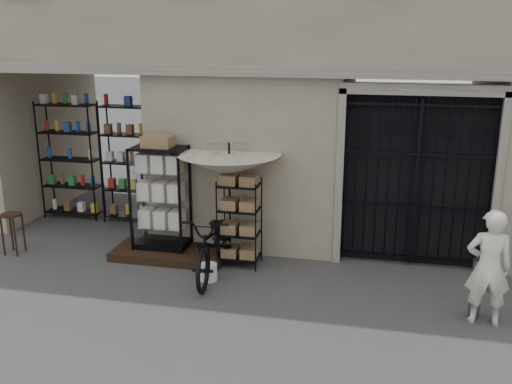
% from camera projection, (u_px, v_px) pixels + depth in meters
% --- Properties ---
extents(ground, '(80.00, 80.00, 0.00)m').
position_uv_depth(ground, '(289.00, 311.00, 8.18)').
color(ground, black).
rests_on(ground, ground).
extents(shop_recess, '(3.00, 1.70, 3.00)m').
position_uv_depth(shop_recess, '(90.00, 155.00, 11.35)').
color(shop_recess, black).
rests_on(shop_recess, ground).
extents(shop_shelving, '(2.70, 0.50, 2.50)m').
position_uv_depth(shop_shelving, '(101.00, 162.00, 11.90)').
color(shop_shelving, black).
rests_on(shop_shelving, ground).
extents(iron_gate, '(2.50, 0.21, 3.00)m').
position_uv_depth(iron_gate, '(416.00, 179.00, 9.54)').
color(iron_gate, black).
rests_on(iron_gate, ground).
extents(step_platform, '(2.00, 0.90, 0.15)m').
position_uv_depth(step_platform, '(170.00, 253.00, 10.12)').
color(step_platform, black).
rests_on(step_platform, ground).
extents(display_cabinet, '(1.05, 0.87, 1.97)m').
position_uv_depth(display_cabinet, '(161.00, 203.00, 10.03)').
color(display_cabinet, black).
rests_on(display_cabinet, step_platform).
extents(wire_rack, '(0.77, 0.64, 1.51)m').
position_uv_depth(wire_rack, '(240.00, 224.00, 9.64)').
color(wire_rack, black).
rests_on(wire_rack, ground).
extents(market_umbrella, '(1.65, 1.68, 2.50)m').
position_uv_depth(market_umbrella, '(229.00, 159.00, 9.61)').
color(market_umbrella, black).
rests_on(market_umbrella, ground).
extents(white_bucket, '(0.30, 0.30, 0.27)m').
position_uv_depth(white_bucket, '(208.00, 272.00, 9.18)').
color(white_bucket, silver).
rests_on(white_bucket, ground).
extents(bicycle, '(0.82, 1.16, 2.10)m').
position_uv_depth(bicycle, '(214.00, 274.00, 9.44)').
color(bicycle, black).
rests_on(bicycle, ground).
extents(wooden_stool, '(0.38, 0.38, 0.75)m').
position_uv_depth(wooden_stool, '(13.00, 233.00, 10.23)').
color(wooden_stool, black).
rests_on(wooden_stool, ground).
extents(steel_bollard, '(0.19, 0.19, 0.87)m').
position_uv_depth(steel_bollard, '(476.00, 289.00, 7.91)').
color(steel_bollard, '#55565A').
rests_on(steel_bollard, ground).
extents(shopkeeper, '(0.62, 1.65, 0.39)m').
position_uv_depth(shopkeeper, '(482.00, 322.00, 7.88)').
color(shopkeeper, beige).
rests_on(shopkeeper, ground).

